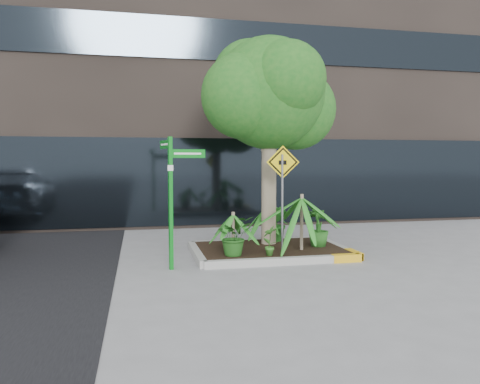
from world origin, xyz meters
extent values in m
plane|color=gray|center=(0.00, 0.00, 0.00)|extent=(80.00, 80.00, 0.00)
cube|color=#2D2621|center=(0.50, 8.50, 7.50)|extent=(18.00, 8.00, 15.00)
cube|color=#9E9E99|center=(0.20, 1.40, 0.07)|extent=(3.20, 0.15, 0.15)
cube|color=#9E9E99|center=(0.20, -0.80, 0.07)|extent=(3.20, 0.15, 0.15)
cube|color=#9E9E99|center=(-1.40, 0.30, 0.07)|extent=(0.15, 2.20, 0.15)
cube|color=#9E9E99|center=(1.80, 0.30, 0.07)|extent=(0.15, 2.20, 0.15)
cube|color=gold|center=(1.50, -0.80, 0.07)|extent=(0.60, 0.17, 0.15)
cube|color=black|center=(0.20, 0.30, 0.12)|extent=(3.05, 2.05, 0.06)
cylinder|color=gray|center=(0.31, 0.75, 1.56)|extent=(0.33, 0.33, 3.12)
cylinder|color=gray|center=(0.41, 0.75, 2.71)|extent=(0.59, 0.17, 1.01)
sphere|color=#1A5B1A|center=(0.31, 0.75, 3.54)|extent=(2.50, 2.50, 2.50)
sphere|color=#1A5B1A|center=(1.04, 1.07, 3.23)|extent=(1.87, 1.87, 1.87)
sphere|color=#1A5B1A|center=(-0.32, 0.55, 3.44)|extent=(1.87, 1.87, 1.87)
sphere|color=#1A5B1A|center=(0.51, 0.13, 3.75)|extent=(1.67, 1.67, 1.67)
sphere|color=#1A5B1A|center=(-0.01, 1.27, 3.96)|extent=(1.77, 1.77, 1.77)
cylinder|color=gray|center=(0.79, -0.11, 0.74)|extent=(0.07, 0.07, 1.19)
cylinder|color=gray|center=(-0.66, 0.04, 0.56)|extent=(0.07, 0.07, 0.82)
cylinder|color=gray|center=(0.34, 1.20, 0.55)|extent=(0.07, 0.07, 0.81)
imported|color=#1C4E16|center=(-0.74, -0.38, 0.54)|extent=(0.96, 0.96, 0.79)
imported|color=#24651E|center=(1.29, 0.20, 0.57)|extent=(0.65, 0.65, 0.83)
imported|color=#2E6920|center=(-0.03, -0.55, 0.46)|extent=(0.43, 0.43, 0.61)
imported|color=#1B5919|center=(0.62, 0.97, 0.57)|extent=(0.61, 0.61, 0.84)
cube|color=#0A7819|center=(-2.00, -0.70, 1.24)|extent=(0.08, 0.08, 2.49)
cube|color=#0A7819|center=(-1.67, -0.63, 2.18)|extent=(0.68, 0.17, 0.16)
cube|color=#0A7819|center=(-2.07, -0.37, 2.35)|extent=(0.17, 0.68, 0.16)
cube|color=white|center=(-1.67, -0.64, 2.18)|extent=(0.52, 0.11, 0.04)
cube|color=white|center=(-2.08, -0.37, 2.35)|extent=(0.11, 0.52, 0.04)
cube|color=white|center=(-2.00, -0.74, 1.91)|extent=(0.10, 0.03, 0.11)
cylinder|color=slate|center=(0.33, -0.21, 1.16)|extent=(0.10, 0.16, 2.02)
cube|color=yellow|center=(0.33, -0.23, 2.01)|extent=(0.63, 0.28, 0.68)
cube|color=black|center=(0.33, -0.24, 2.01)|extent=(0.56, 0.23, 0.60)
cube|color=yellow|center=(0.33, -0.25, 2.01)|extent=(0.47, 0.20, 0.51)
cube|color=black|center=(0.31, -0.25, 2.00)|extent=(0.15, 0.06, 0.09)
camera|label=1|loc=(-2.57, -9.44, 2.07)|focal=35.00mm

